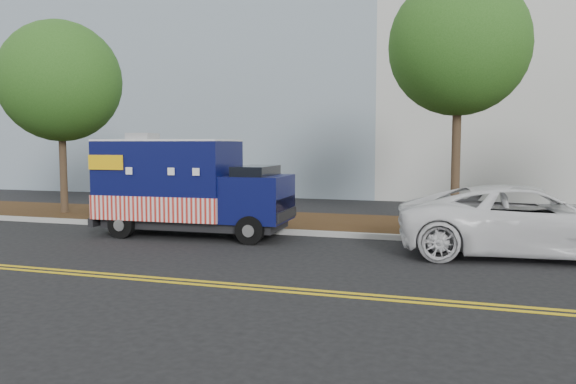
% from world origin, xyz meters
% --- Properties ---
extents(ground, '(120.00, 120.00, 0.00)m').
position_xyz_m(ground, '(0.00, 0.00, 0.00)').
color(ground, black).
rests_on(ground, ground).
extents(curb, '(120.00, 0.18, 0.15)m').
position_xyz_m(curb, '(0.00, 1.40, 0.07)').
color(curb, '#9E9E99').
rests_on(curb, ground).
extents(mulch_strip, '(120.00, 4.00, 0.15)m').
position_xyz_m(mulch_strip, '(0.00, 3.50, 0.07)').
color(mulch_strip, black).
rests_on(mulch_strip, ground).
extents(centerline_near, '(120.00, 0.10, 0.01)m').
position_xyz_m(centerline_near, '(0.00, -4.45, 0.01)').
color(centerline_near, gold).
rests_on(centerline_near, ground).
extents(centerline_far, '(120.00, 0.10, 0.01)m').
position_xyz_m(centerline_far, '(0.00, -4.70, 0.01)').
color(centerline_far, gold).
rests_on(centerline_far, ground).
extents(tree_a, '(4.29, 4.29, 7.02)m').
position_xyz_m(tree_a, '(-7.93, 2.89, 4.86)').
color(tree_a, '#38281C').
rests_on(tree_a, ground).
extents(tree_c, '(4.10, 4.10, 7.56)m').
position_xyz_m(tree_c, '(5.70, 3.38, 5.50)').
color(tree_c, '#38281C').
rests_on(tree_c, ground).
extents(sign_post, '(0.06, 0.06, 2.40)m').
position_xyz_m(sign_post, '(-1.29, 1.92, 1.20)').
color(sign_post, '#473828').
rests_on(sign_post, ground).
extents(food_truck, '(5.68, 2.31, 2.96)m').
position_xyz_m(food_truck, '(-1.74, 0.40, 1.34)').
color(food_truck, black).
rests_on(food_truck, ground).
extents(white_car, '(6.26, 3.38, 1.67)m').
position_xyz_m(white_car, '(7.40, 0.12, 0.83)').
color(white_car, white).
rests_on(white_car, ground).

